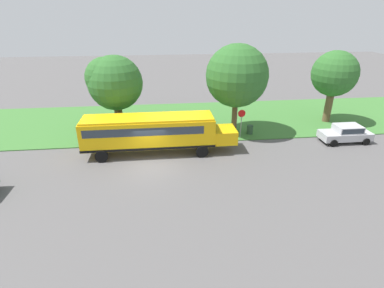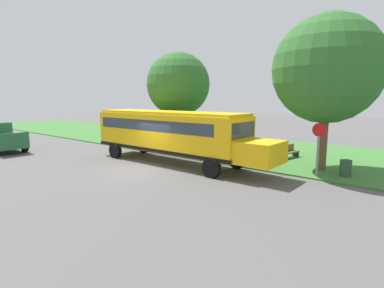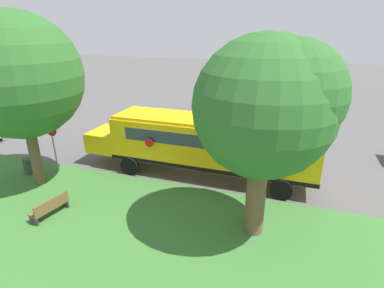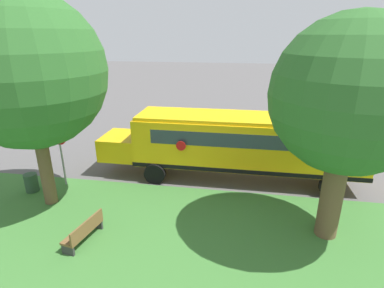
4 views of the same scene
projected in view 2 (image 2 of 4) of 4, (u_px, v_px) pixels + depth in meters
name	position (u px, v px, depth m)	size (l,w,h in m)	color
ground_plane	(140.00, 170.00, 16.69)	(120.00, 120.00, 0.00)	#565454
grass_verge	(234.00, 147.00, 24.32)	(12.00, 80.00, 0.08)	#3D7533
school_bus	(171.00, 132.00, 18.13)	(2.84, 12.42, 3.16)	yellow
oak_tree_beside_bus	(176.00, 83.00, 22.86)	(4.80, 4.94, 7.39)	brown
oak_tree_roadside_mid	(328.00, 70.00, 15.58)	(5.64, 5.64, 8.26)	brown
stop_sign	(318.00, 143.00, 14.83)	(0.08, 0.68, 2.74)	gray
park_bench	(289.00, 152.00, 19.63)	(1.66, 0.78, 0.92)	brown
trash_bin	(346.00, 169.00, 14.93)	(0.56, 0.56, 0.90)	#2D4C33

